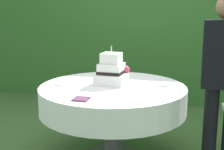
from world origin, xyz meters
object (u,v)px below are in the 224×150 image
(wedding_cake, at_px, (112,72))
(standing_person, at_px, (224,78))
(serving_plate_far, at_px, (60,84))
(napkin_stack, at_px, (81,99))
(serving_plate_near, at_px, (164,85))
(cake_table, at_px, (113,99))

(wedding_cake, bearing_deg, standing_person, -15.61)
(serving_plate_far, height_order, napkin_stack, same)
(serving_plate_far, bearing_deg, napkin_stack, -49.38)
(serving_plate_near, height_order, serving_plate_far, same)
(cake_table, relative_size, serving_plate_far, 11.30)
(cake_table, distance_m, serving_plate_near, 0.52)
(cake_table, xyz_separation_m, serving_plate_near, (0.48, 0.14, 0.13))
(serving_plate_near, distance_m, standing_person, 0.64)
(wedding_cake, distance_m, serving_plate_far, 0.53)
(serving_plate_near, relative_size, serving_plate_far, 0.90)
(serving_plate_near, bearing_deg, napkin_stack, -132.92)
(standing_person, bearing_deg, serving_plate_near, 146.92)
(serving_plate_near, bearing_deg, wedding_cake, -174.43)
(standing_person, bearing_deg, serving_plate_far, 174.88)
(napkin_stack, bearing_deg, serving_plate_near, 47.08)
(serving_plate_far, distance_m, standing_person, 1.53)
(serving_plate_near, relative_size, standing_person, 0.07)
(cake_table, xyz_separation_m, wedding_cake, (-0.03, 0.09, 0.25))
(napkin_stack, bearing_deg, cake_table, 75.76)
(napkin_stack, bearing_deg, wedding_cake, 80.60)
(cake_table, xyz_separation_m, standing_person, (1.00, -0.20, 0.31))
(serving_plate_near, bearing_deg, standing_person, -33.08)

